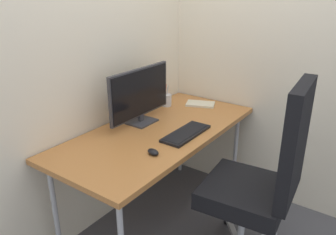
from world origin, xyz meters
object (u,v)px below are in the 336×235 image
monitor (140,94)px  notebook (200,104)px  office_chair (264,177)px  keyboard (186,133)px  pen_holder (166,100)px  mouse (153,152)px

monitor → notebook: monitor is taller
office_chair → keyboard: 0.56m
keyboard → pen_holder: pen_holder is taller
keyboard → mouse: (-0.34, 0.01, 0.01)m
pen_holder → office_chair: bearing=-112.2°
monitor → pen_holder: monitor is taller
monitor → notebook: size_ratio=2.61×
pen_holder → notebook: 0.28m
office_chair → mouse: office_chair is taller
mouse → pen_holder: size_ratio=0.45×
mouse → keyboard: bearing=13.3°
pen_holder → keyboard: bearing=-131.6°
keyboard → mouse: bearing=179.0°
office_chair → keyboard: office_chair is taller
office_chair → pen_holder: office_chair is taller
keyboard → notebook: bearing=21.4°
monitor → pen_holder: size_ratio=3.31×
monitor → keyboard: bearing=-89.2°
office_chair → mouse: size_ratio=14.81×
office_chair → notebook: 0.97m
monitor → keyboard: monitor is taller
monitor → notebook: bearing=-15.3°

